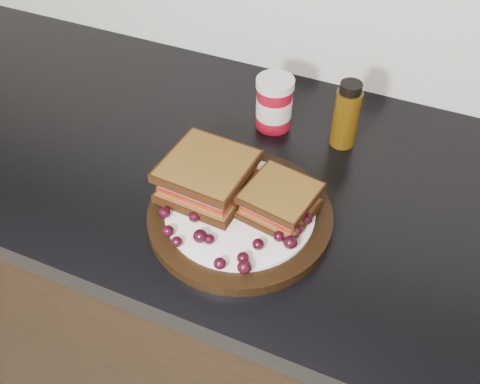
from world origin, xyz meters
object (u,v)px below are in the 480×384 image
at_px(condiment_jar, 274,103).
at_px(sandwich_left, 208,176).
at_px(plate, 240,216).
at_px(oil_bottle, 346,114).

bearing_deg(condiment_jar, sandwich_left, -96.18).
relative_size(plate, oil_bottle, 2.28).
height_order(condiment_jar, oil_bottle, oil_bottle).
bearing_deg(condiment_jar, plate, -81.08).
distance_m(plate, oil_bottle, 0.26).
relative_size(plate, condiment_jar, 2.84).
distance_m(sandwich_left, oil_bottle, 0.27).
distance_m(plate, condiment_jar, 0.24).
bearing_deg(oil_bottle, plate, -110.89).
bearing_deg(plate, oil_bottle, 69.11).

